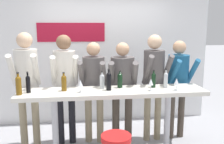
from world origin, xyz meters
TOP-DOWN VIEW (x-y plane):
  - back_wall at (-0.00, 1.52)m, footprint 4.30×0.12m
  - tasting_table at (0.00, 0.00)m, footprint 2.70×0.54m
  - person_far_left at (-1.29, 0.48)m, footprint 0.44×0.57m
  - person_left at (-0.71, 0.52)m, footprint 0.44×0.56m
  - person_center_left at (-0.25, 0.51)m, footprint 0.48×0.58m
  - person_center at (0.22, 0.48)m, footprint 0.50×0.59m
  - person_center_right at (0.75, 0.46)m, footprint 0.43×0.56m
  - person_right at (1.19, 0.51)m, footprint 0.45×0.56m
  - wine_bottle_0 at (0.13, 0.13)m, footprint 0.07×0.07m
  - wine_bottle_1 at (0.63, 0.08)m, footprint 0.06×0.06m
  - wine_bottle_2 at (-0.06, -0.00)m, footprint 0.07×0.07m
  - wine_bottle_3 at (-1.28, -0.09)m, footprint 0.08×0.08m
  - wine_bottle_4 at (-0.14, 0.10)m, footprint 0.07×0.07m
  - wine_bottle_5 at (-0.69, 0.05)m, footprint 0.07×0.07m
  - wine_bottle_6 at (-1.18, -0.00)m, footprint 0.06×0.06m
  - wine_bottle_7 at (0.80, 0.04)m, footprint 0.06×0.06m
  - wine_glass_0 at (-0.46, -0.06)m, footprint 0.07×0.07m
  - wine_glass_1 at (0.90, -0.13)m, footprint 0.07×0.07m
  - wine_glass_2 at (0.53, -0.11)m, footprint 0.07×0.07m

SIDE VIEW (x-z plane):
  - tasting_table at x=0.00m, z-range 0.36..1.39m
  - person_center at x=0.22m, z-range 0.19..1.88m
  - person_center_left at x=-0.25m, z-range 0.20..1.89m
  - person_right at x=1.19m, z-range 0.21..1.91m
  - person_center_right at x=0.75m, z-range 0.23..2.03m
  - person_left at x=-0.71m, z-range 0.23..2.04m
  - wine_bottle_4 at x=-0.14m, z-range 1.02..1.28m
  - wine_bottle_1 at x=0.63m, z-range 1.02..1.28m
  - wine_bottle_0 at x=0.13m, z-range 1.02..1.28m
  - person_far_left at x=-1.29m, z-range 0.23..2.08m
  - wine_glass_0 at x=-0.46m, z-range 1.07..1.24m
  - wine_glass_1 at x=0.90m, z-range 1.07..1.24m
  - wine_glass_2 at x=0.53m, z-range 1.07..1.24m
  - wine_bottle_5 at x=-0.69m, z-range 1.02..1.29m
  - wine_bottle_7 at x=0.80m, z-range 1.02..1.31m
  - wine_bottle_6 at x=-1.18m, z-range 1.02..1.31m
  - wine_bottle_3 at x=-1.28m, z-range 1.02..1.33m
  - wine_bottle_2 at x=-0.06m, z-range 1.02..1.33m
  - back_wall at x=0.00m, z-range 0.00..2.68m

